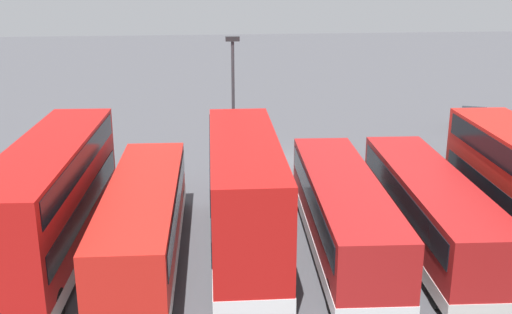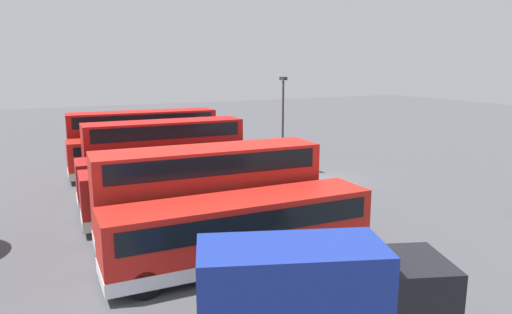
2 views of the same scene
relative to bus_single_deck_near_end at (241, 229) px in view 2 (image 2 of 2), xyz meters
name	(u,v)px [view 2 (image 2 of 2)]	position (x,y,z in m)	size (l,w,h in m)	color
ground_plane	(329,180)	(10.55, -11.88, -1.62)	(140.00, 140.00, 0.00)	#47474C
bus_single_deck_near_end	(241,229)	(0.00, 0.00, 0.00)	(2.85, 11.45, 2.95)	red
bus_double_decker_second	(209,191)	(3.25, 0.19, 0.82)	(3.12, 10.65, 4.55)	red
bus_single_deck_third	(195,189)	(6.83, -0.34, 0.00)	(3.26, 12.02, 2.95)	#A51919
bus_single_deck_fourth	(179,175)	(10.30, -0.47, 0.00)	(3.26, 11.95, 2.95)	#A51919
bus_double_decker_fifth	(165,151)	(14.11, -0.70, 0.82)	(2.94, 10.72, 4.55)	#B71411
bus_single_deck_sixth	(149,154)	(17.96, -0.51, 0.00)	(3.04, 11.76, 2.95)	red
bus_double_decker_seventh	(144,137)	(21.31, -0.90, 0.83)	(3.31, 11.92, 4.55)	#B71411
box_truck_blue	(319,291)	(-6.05, 0.22, 0.08)	(4.93, 7.90, 3.20)	navy
lamp_post_tall	(283,117)	(13.88, -9.83, 2.74)	(0.70, 0.30, 7.39)	#38383D
waste_bin_yellow	(287,145)	(22.31, -15.10, -1.15)	(0.60, 0.60, 0.95)	#333338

